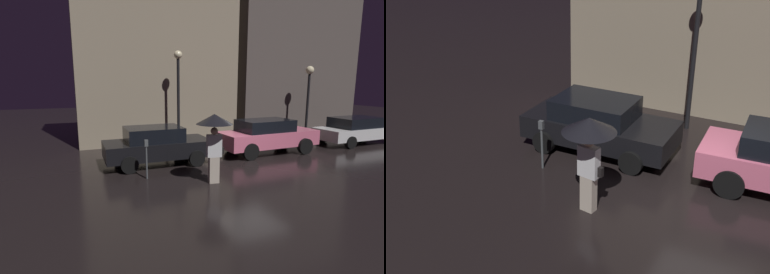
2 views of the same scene
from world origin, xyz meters
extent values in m
plane|color=black|center=(0.00, 0.00, 0.00)|extent=(60.00, 60.00, 0.00)
cube|color=black|center=(-3.40, 1.42, 0.62)|extent=(4.14, 1.79, 0.62)
cube|color=black|center=(-3.56, 1.42, 1.21)|extent=(2.15, 1.57, 0.55)
cylinder|color=black|center=(-2.12, 2.31, 0.31)|extent=(0.63, 0.22, 0.63)
cylinder|color=black|center=(-2.12, 0.53, 0.31)|extent=(0.63, 0.22, 0.63)
cylinder|color=black|center=(-4.68, 2.31, 0.31)|extent=(0.63, 0.22, 0.63)
cylinder|color=black|center=(-4.68, 0.53, 0.31)|extent=(0.63, 0.22, 0.63)
cylinder|color=black|center=(0.31, 2.20, 0.36)|extent=(0.71, 0.22, 0.71)
cylinder|color=black|center=(0.31, 0.54, 0.36)|extent=(0.71, 0.22, 0.71)
cube|color=beige|center=(-2.33, -1.44, 0.43)|extent=(0.35, 0.26, 0.86)
cube|color=white|center=(-2.33, -1.44, 1.22)|extent=(0.49, 0.28, 0.72)
sphere|color=tan|center=(-2.33, -1.44, 1.69)|extent=(0.23, 0.23, 0.23)
cylinder|color=black|center=(-2.33, -1.44, 1.49)|extent=(0.02, 0.02, 0.83)
cone|color=black|center=(-2.33, -1.44, 2.07)|extent=(1.17, 1.17, 0.32)
cube|color=black|center=(-2.08, -1.44, 1.04)|extent=(0.17, 0.12, 0.22)
cylinder|color=#4C5154|center=(-4.25, -0.26, 0.56)|extent=(0.06, 0.06, 1.11)
cube|color=#4C5154|center=(-4.25, -0.26, 1.22)|extent=(0.12, 0.10, 0.22)
cylinder|color=black|center=(-1.66, 3.96, 2.13)|extent=(0.14, 0.14, 4.25)
camera|label=1|loc=(-6.37, -9.77, 3.22)|focal=28.00mm
camera|label=2|loc=(1.68, -9.54, 6.04)|focal=45.00mm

